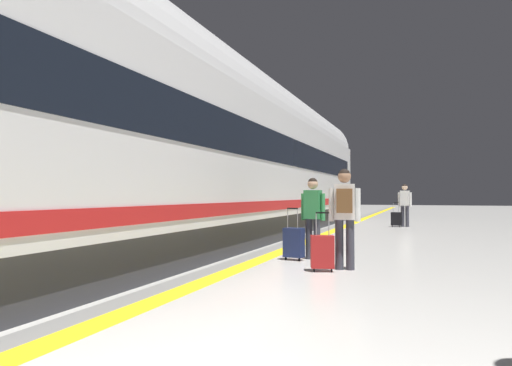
% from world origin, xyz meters
% --- Properties ---
extents(safety_line_strip, '(0.36, 80.00, 0.01)m').
position_xyz_m(safety_line_strip, '(-1.18, 10.00, 0.00)').
color(safety_line_strip, yellow).
rests_on(safety_line_strip, ground).
extents(tactile_edge_band, '(0.52, 80.00, 0.01)m').
position_xyz_m(tactile_edge_band, '(-1.46, 10.00, 0.00)').
color(tactile_edge_band, slate).
rests_on(tactile_edge_band, ground).
extents(high_speed_train, '(2.94, 35.05, 4.97)m').
position_xyz_m(high_speed_train, '(-3.19, 7.74, 2.51)').
color(high_speed_train, '#38383D').
rests_on(high_speed_train, ground).
extents(passenger_near, '(0.53, 0.37, 1.71)m').
position_xyz_m(passenger_near, '(0.57, 8.37, 1.02)').
color(passenger_near, '#383842').
rests_on(passenger_near, ground).
extents(suitcase_near, '(0.43, 0.33, 0.99)m').
position_xyz_m(suitcase_near, '(0.24, 8.08, 0.33)').
color(suitcase_near, '#A51E1E').
rests_on(suitcase_near, ground).
extents(passenger_mid, '(0.50, 0.23, 1.61)m').
position_xyz_m(passenger_mid, '(-0.23, 9.45, 0.93)').
color(passenger_mid, '#383842').
rests_on(passenger_mid, ground).
extents(suitcase_mid, '(0.41, 0.28, 1.02)m').
position_xyz_m(suitcase_mid, '(-0.55, 9.20, 0.34)').
color(suitcase_mid, '#19234C').
rests_on(suitcase_mid, ground).
extents(passenger_far, '(0.52, 0.25, 1.69)m').
position_xyz_m(passenger_far, '(1.10, 19.77, 0.98)').
color(passenger_far, '#383842').
rests_on(passenger_far, ground).
extents(suitcase_far, '(0.41, 0.29, 0.97)m').
position_xyz_m(suitcase_far, '(0.78, 19.60, 0.32)').
color(suitcase_far, black).
rests_on(suitcase_far, ground).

